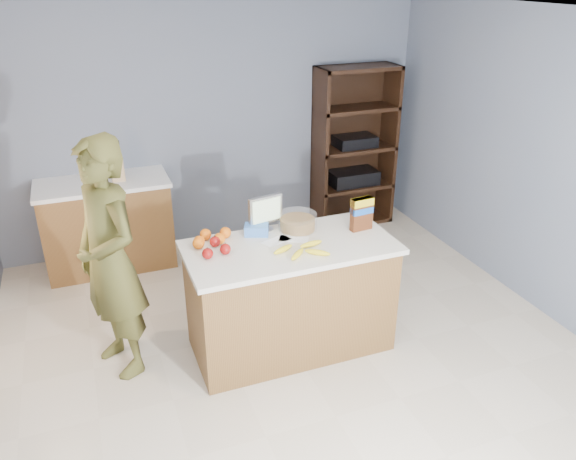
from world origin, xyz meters
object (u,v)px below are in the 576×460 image
object	(u,v)px
shelving_unit	(352,150)
person	(110,260)
tv	(266,211)
cereal_box	(362,212)
counter_peninsula	(290,301)

from	to	relation	value
shelving_unit	person	bearing A→B (deg)	-147.31
shelving_unit	tv	xyz separation A→B (m)	(-1.63, -1.74, 0.19)
person	cereal_box	size ratio (longest dim) A/B	6.83
counter_peninsula	shelving_unit	distance (m)	2.61
shelving_unit	person	xyz separation A→B (m)	(-2.82, -1.81, 0.03)
person	tv	bearing A→B (deg)	69.35
counter_peninsula	cereal_box	world-z (taller)	cereal_box
tv	cereal_box	world-z (taller)	tv
shelving_unit	tv	distance (m)	2.39
person	tv	world-z (taller)	person
cereal_box	tv	bearing A→B (deg)	159.76
counter_peninsula	person	xyz separation A→B (m)	(-1.27, 0.24, 0.48)
counter_peninsula	person	distance (m)	1.38
tv	counter_peninsula	bearing A→B (deg)	-74.74
counter_peninsula	tv	xyz separation A→B (m)	(-0.08, 0.31, 0.64)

